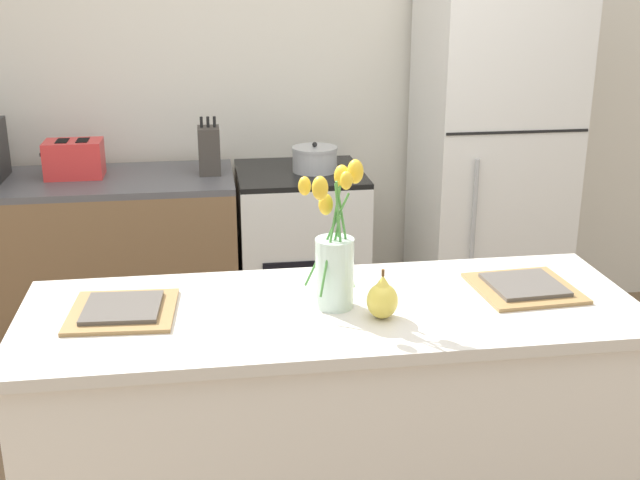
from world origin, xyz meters
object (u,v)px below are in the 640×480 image
Objects in this scene: refrigerator at (490,163)px; toaster at (74,159)px; cooking_pot at (315,159)px; stove_range at (300,259)px; knife_block at (209,150)px; pear_figurine at (382,299)px; plate_setting_right at (524,287)px; plate_setting_left at (123,310)px; flower_vase at (335,256)px.

toaster is (-2.00, 0.04, 0.08)m from refrigerator.
refrigerator is 0.88m from cooking_pot.
knife_block reaches higher than stove_range.
cooking_pot is (0.07, -0.02, 0.51)m from stove_range.
stove_range is 4.12× the size of cooking_pot.
pear_figurine reaches higher than plate_setting_right.
stove_range is at bearing 166.74° from cooking_pot.
toaster reaches higher than stove_range.
refrigerator is 5.79× the size of plate_setting_right.
refrigerator is 6.69× the size of knife_block.
knife_block is at bearing 80.13° from plate_setting_left.
plate_setting_left is 1.64m from toaster.
refrigerator is at bearing 61.41° from pear_figurine.
plate_setting_right is at bearing 15.96° from pear_figurine.
plate_setting_right is 2.23m from toaster.
knife_block is (-0.33, 1.62, -0.03)m from flower_vase.
refrigerator reaches higher than toaster.
refrigerator is 1.63m from plate_setting_right.
cooking_pot reaches higher than plate_setting_right.
plate_setting_right is (0.47, 0.14, -0.05)m from pear_figurine.
refrigerator is 1.93m from pear_figurine.
plate_setting_right is (1.20, 0.00, 0.00)m from plate_setting_left.
plate_setting_left is (-0.70, -1.56, 0.45)m from stove_range.
refrigerator is at bearing 56.91° from flower_vase.
flower_vase is 0.62m from plate_setting_left.
stove_range is at bearing 65.86° from plate_setting_left.
toaster is at bearing 133.99° from plate_setting_right.
knife_block is (-1.38, 0.01, 0.11)m from refrigerator.
plate_setting_right is (0.50, -1.56, 0.45)m from stove_range.
toaster is at bearing 177.74° from knife_block.
knife_block is (-0.93, 1.58, 0.11)m from plate_setting_right.
plate_setting_right is 1.43× the size of cooking_pot.
toaster is at bearing 177.83° from stove_range.
cooking_pot is (0.77, 1.54, 0.06)m from plate_setting_left.
toaster is (-0.95, 1.64, -0.06)m from flower_vase.
plate_setting_left is (-0.60, 0.04, -0.15)m from flower_vase.
refrigerator reaches higher than pear_figurine.
stove_range is at bearing 107.75° from plate_setting_right.
refrigerator is 2.27m from plate_setting_left.
stove_range is 1.70m from plate_setting_right.
cooking_pot is 0.50m from knife_block.
flower_vase is at bearing -4.01° from plate_setting_left.
refrigerator reaches higher than plate_setting_left.
pear_figurine is (-0.92, -1.70, 0.04)m from refrigerator.
cooking_pot is at bearing 88.45° from pear_figurine.
stove_range is 1.18m from toaster.
knife_block reaches higher than plate_setting_right.
toaster is 1.12m from cooking_pot.
knife_block reaches higher than pear_figurine.
refrigerator is at bearing -1.12° from toaster.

